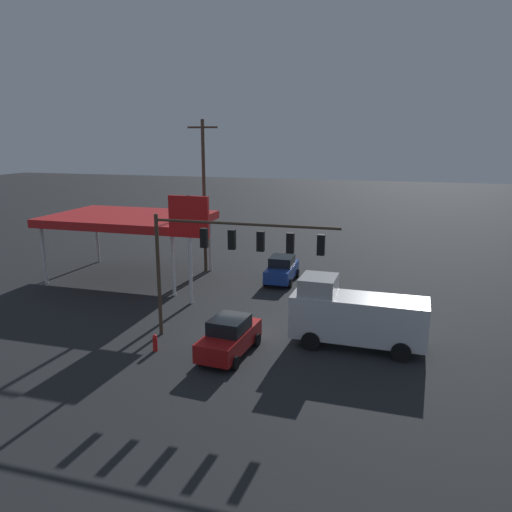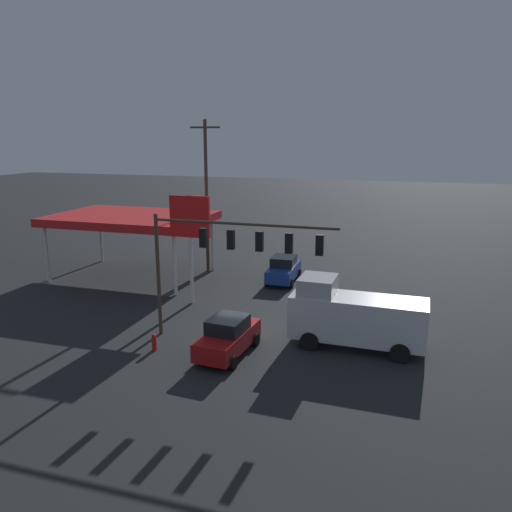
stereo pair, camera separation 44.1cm
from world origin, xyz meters
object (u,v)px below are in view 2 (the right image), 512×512
(price_sign, at_px, (190,223))
(sedan_waiting, at_px, (284,269))
(sedan_far, at_px, (228,336))
(traffic_signal_assembly, at_px, (231,247))
(delivery_truck, at_px, (354,316))
(utility_pole, at_px, (206,194))
(fire_hydrant, at_px, (154,342))

(price_sign, xyz_separation_m, sedan_waiting, (-4.49, -6.50, -4.32))
(price_sign, bearing_deg, sedan_far, 126.49)
(traffic_signal_assembly, relative_size, sedan_waiting, 2.18)
(sedan_far, bearing_deg, sedan_waiting, -173.46)
(traffic_signal_assembly, relative_size, delivery_truck, 1.41)
(traffic_signal_assembly, xyz_separation_m, utility_pole, (6.72, -12.95, 1.05))
(sedan_waiting, distance_m, fire_hydrant, 14.24)
(utility_pole, bearing_deg, sedan_far, 115.99)
(traffic_signal_assembly, height_order, fire_hydrant, traffic_signal_assembly)
(sedan_far, bearing_deg, traffic_signal_assembly, -163.79)
(sedan_far, height_order, fire_hydrant, sedan_far)
(utility_pole, relative_size, fire_hydrant, 13.44)
(sedan_waiting, xyz_separation_m, fire_hydrant, (3.29, 13.84, -0.51))
(traffic_signal_assembly, distance_m, utility_pole, 14.62)
(price_sign, bearing_deg, traffic_signal_assembly, 131.53)
(traffic_signal_assembly, xyz_separation_m, delivery_truck, (-6.13, -1.30, -3.46))
(delivery_truck, bearing_deg, utility_pole, -40.60)
(delivery_truck, bearing_deg, traffic_signal_assembly, 13.59)
(sedan_waiting, bearing_deg, sedan_far, 0.84)
(sedan_waiting, xyz_separation_m, sedan_far, (-0.46, 13.18, 0.00))
(utility_pole, distance_m, price_sign, 8.03)
(sedan_waiting, xyz_separation_m, delivery_truck, (-6.29, 10.45, 0.74))
(traffic_signal_assembly, distance_m, sedan_far, 4.45)
(price_sign, height_order, sedan_waiting, price_sign)
(sedan_far, xyz_separation_m, delivery_truck, (-5.83, -2.74, 0.74))
(price_sign, bearing_deg, delivery_truck, 159.88)
(fire_hydrant, bearing_deg, sedan_waiting, -103.38)
(traffic_signal_assembly, height_order, sedan_far, traffic_signal_assembly)
(traffic_signal_assembly, bearing_deg, utility_pole, -62.58)
(utility_pole, distance_m, fire_hydrant, 16.44)
(sedan_waiting, height_order, sedan_far, same)
(delivery_truck, bearing_deg, sedan_waiting, -57.35)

